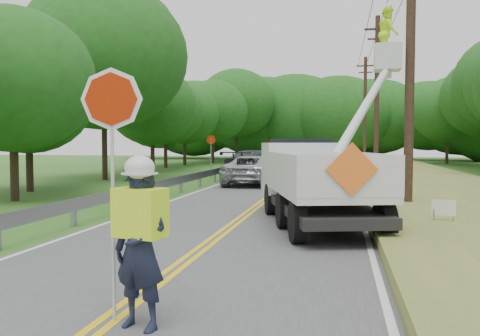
# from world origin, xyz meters

# --- Properties ---
(ground) EXTENTS (140.00, 140.00, 0.00)m
(ground) POSITION_xyz_m (0.00, 0.00, 0.00)
(ground) COLOR #295917
(ground) RESTS_ON ground
(road) EXTENTS (7.20, 96.00, 0.03)m
(road) POSITION_xyz_m (0.00, 14.00, 0.01)
(road) COLOR #464648
(road) RESTS_ON ground
(guardrail) EXTENTS (0.18, 48.00, 0.77)m
(guardrail) POSITION_xyz_m (-4.02, 14.91, 0.55)
(guardrail) COLOR gray
(guardrail) RESTS_ON ground
(utility_poles) EXTENTS (1.60, 43.30, 10.00)m
(utility_poles) POSITION_xyz_m (5.00, 17.02, 5.27)
(utility_poles) COLOR black
(utility_poles) RESTS_ON ground
(tall_grass_verge) EXTENTS (7.00, 96.00, 0.30)m
(tall_grass_verge) POSITION_xyz_m (7.10, 14.00, 0.15)
(tall_grass_verge) COLOR olive
(tall_grass_verge) RESTS_ON ground
(treeline_left) EXTENTS (11.15, 56.29, 11.67)m
(treeline_left) POSITION_xyz_m (-10.59, 29.71, 5.94)
(treeline_left) COLOR #332319
(treeline_left) RESTS_ON ground
(treeline_horizon) EXTENTS (56.91, 15.29, 12.44)m
(treeline_horizon) POSITION_xyz_m (2.60, 56.02, 5.50)
(treeline_horizon) COLOR #234818
(treeline_horizon) RESTS_ON ground
(flagger) EXTENTS (1.20, 0.62, 3.13)m
(flagger) POSITION_xyz_m (0.49, -2.44, 1.13)
(flagger) COLOR #191E33
(flagger) RESTS_ON road
(bucket_truck) EXTENTS (4.48, 7.38, 6.59)m
(bucket_truck) POSITION_xyz_m (2.13, 6.67, 1.52)
(bucket_truck) COLOR black
(bucket_truck) RESTS_ON road
(suv_silver) EXTENTS (2.59, 5.51, 1.52)m
(suv_silver) POSITION_xyz_m (-1.68, 17.63, 0.78)
(suv_silver) COLOR #ACAEB4
(suv_silver) RESTS_ON road
(suv_darkgrey) EXTENTS (4.00, 6.44, 1.74)m
(suv_darkgrey) POSITION_xyz_m (-2.14, 22.14, 0.89)
(suv_darkgrey) COLOR #33373A
(suv_darkgrey) RESTS_ON road
(stop_sign_permanent) EXTENTS (0.57, 0.10, 2.67)m
(stop_sign_permanent) POSITION_xyz_m (-4.95, 21.46, 1.79)
(stop_sign_permanent) COLOR gray
(stop_sign_permanent) RESTS_ON ground
(yard_sign) EXTENTS (0.56, 0.13, 0.81)m
(yard_sign) POSITION_xyz_m (5.34, 5.04, 0.59)
(yard_sign) COLOR white
(yard_sign) RESTS_ON ground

